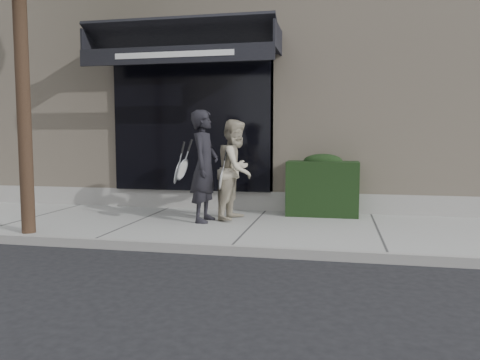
# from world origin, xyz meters

# --- Properties ---
(ground) EXTENTS (80.00, 80.00, 0.00)m
(ground) POSITION_xyz_m (0.00, 0.00, 0.00)
(ground) COLOR black
(ground) RESTS_ON ground
(sidewalk) EXTENTS (20.00, 3.00, 0.12)m
(sidewalk) POSITION_xyz_m (0.00, 0.00, 0.06)
(sidewalk) COLOR gray
(sidewalk) RESTS_ON ground
(curb) EXTENTS (20.00, 0.10, 0.14)m
(curb) POSITION_xyz_m (0.00, -1.55, 0.07)
(curb) COLOR gray
(curb) RESTS_ON ground
(building_facade) EXTENTS (14.30, 8.04, 5.64)m
(building_facade) POSITION_xyz_m (-0.01, 4.96, 2.74)
(building_facade) COLOR #BEAB91
(building_facade) RESTS_ON ground
(hedge) EXTENTS (1.30, 0.70, 1.14)m
(hedge) POSITION_xyz_m (1.10, 1.25, 0.66)
(hedge) COLOR black
(hedge) RESTS_ON sidewalk
(pedestrian_front) EXTENTS (0.71, 0.88, 1.90)m
(pedestrian_front) POSITION_xyz_m (-0.85, 0.15, 1.07)
(pedestrian_front) COLOR black
(pedestrian_front) RESTS_ON sidewalk
(pedestrian_back) EXTENTS (0.81, 0.96, 1.75)m
(pedestrian_back) POSITION_xyz_m (-0.38, 0.51, 0.99)
(pedestrian_back) COLOR #B6AB92
(pedestrian_back) RESTS_ON sidewalk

